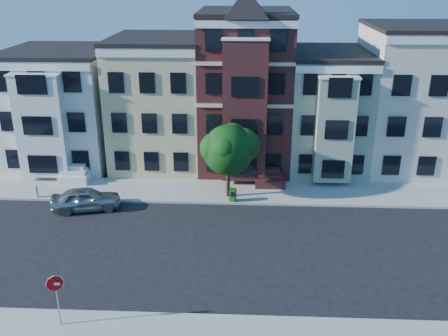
{
  "coord_description": "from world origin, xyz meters",
  "views": [
    {
      "loc": [
        0.14,
        -25.04,
        15.04
      ],
      "look_at": [
        -1.14,
        2.28,
        4.2
      ],
      "focal_mm": 40.0,
      "sensor_mm": 36.0,
      "label": 1
    }
  ],
  "objects_px": {
    "fire_hydrant": "(37,192)",
    "stop_sign": "(57,297)",
    "street_tree": "(228,153)",
    "parked_car": "(86,199)",
    "newspaper_box": "(233,195)"
  },
  "relations": [
    {
      "from": "street_tree",
      "to": "stop_sign",
      "type": "distance_m",
      "value": 15.9
    },
    {
      "from": "parked_car",
      "to": "stop_sign",
      "type": "relative_size",
      "value": 1.56
    },
    {
      "from": "fire_hydrant",
      "to": "newspaper_box",
      "type": "bearing_deg",
      "value": 0.0
    },
    {
      "from": "street_tree",
      "to": "newspaper_box",
      "type": "distance_m",
      "value": 2.9
    },
    {
      "from": "newspaper_box",
      "to": "fire_hydrant",
      "type": "distance_m",
      "value": 13.85
    },
    {
      "from": "fire_hydrant",
      "to": "street_tree",
      "type": "bearing_deg",
      "value": 3.52
    },
    {
      "from": "fire_hydrant",
      "to": "stop_sign",
      "type": "height_order",
      "value": "stop_sign"
    },
    {
      "from": "fire_hydrant",
      "to": "stop_sign",
      "type": "bearing_deg",
      "value": -64.12
    },
    {
      "from": "parked_car",
      "to": "fire_hydrant",
      "type": "distance_m",
      "value": 4.28
    },
    {
      "from": "street_tree",
      "to": "parked_car",
      "type": "distance_m",
      "value": 10.08
    },
    {
      "from": "street_tree",
      "to": "parked_car",
      "type": "height_order",
      "value": "street_tree"
    },
    {
      "from": "stop_sign",
      "to": "newspaper_box",
      "type": "bearing_deg",
      "value": 58.35
    },
    {
      "from": "newspaper_box",
      "to": "stop_sign",
      "type": "xyz_separation_m",
      "value": [
        -7.38,
        -13.34,
        1.0
      ]
    },
    {
      "from": "stop_sign",
      "to": "fire_hydrant",
      "type": "bearing_deg",
      "value": 113.18
    },
    {
      "from": "newspaper_box",
      "to": "fire_hydrant",
      "type": "height_order",
      "value": "newspaper_box"
    }
  ]
}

